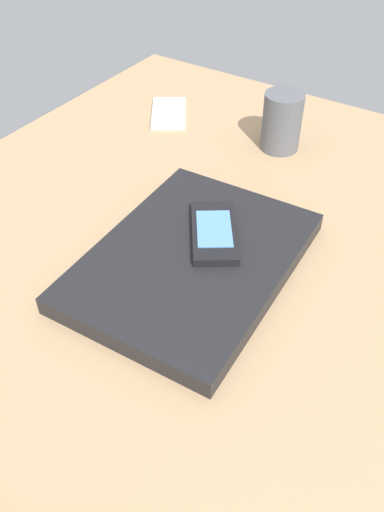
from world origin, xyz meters
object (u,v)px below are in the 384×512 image
object	(u,v)px
cell_phone_on_laptop	(214,232)
cell_phone_on_desk	(169,113)
laptop_closed	(192,261)
pen_cup	(282,122)

from	to	relation	value
cell_phone_on_laptop	cell_phone_on_desk	size ratio (longest dim) A/B	1.02
laptop_closed	cell_phone_on_desk	world-z (taller)	laptop_closed
laptop_closed	pen_cup	bearing A→B (deg)	-175.88
laptop_closed	cell_phone_on_laptop	xyz separation A→B (cm)	(-4.41, 0.50, 1.81)
cell_phone_on_laptop	cell_phone_on_desk	xyz separation A→B (cm)	(-27.46, -26.27, -2.60)
laptop_closed	cell_phone_on_desk	bearing A→B (deg)	-143.60
pen_cup	laptop_closed	bearing A→B (deg)	6.67
cell_phone_on_desk	laptop_closed	bearing A→B (deg)	38.95
laptop_closed	cell_phone_on_laptop	world-z (taller)	cell_phone_on_laptop
laptop_closed	cell_phone_on_desk	size ratio (longest dim) A/B	2.46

